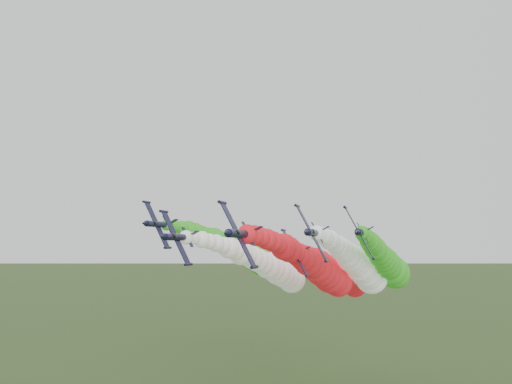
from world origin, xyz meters
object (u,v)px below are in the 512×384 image
jet_lead (319,269)px  jet_outer_left (247,255)px  jet_trail (341,275)px  jet_inner_left (270,267)px  jet_inner_right (360,267)px  jet_outer_right (387,264)px

jet_lead → jet_outer_left: 31.59m
jet_trail → jet_inner_left: bearing=-130.6°
jet_outer_left → jet_trail: size_ratio=1.00×
jet_lead → jet_inner_left: (-14.71, 11.48, -0.29)m
jet_lead → jet_outer_left: (-23.61, 20.84, 2.50)m
jet_inner_right → jet_trail: size_ratio=1.01×
jet_outer_right → jet_trail: bearing=151.0°
jet_lead → jet_outer_left: size_ratio=1.00×
jet_lead → jet_trail: (1.63, 30.56, -3.09)m
jet_lead → jet_inner_right: (7.98, 15.47, 0.01)m
jet_outer_right → jet_lead: bearing=-122.2°
jet_inner_left → jet_trail: (16.34, 19.08, -2.80)m
jet_lead → jet_trail: bearing=86.9°
jet_outer_right → jet_trail: (-13.07, 7.25, -3.43)m
jet_inner_left → jet_inner_right: 23.04m
jet_outer_left → jet_lead: bearing=-41.4°
jet_inner_right → jet_trail: (-6.35, 15.09, -3.09)m
jet_inner_right → jet_outer_left: 32.14m
jet_inner_left → jet_outer_left: size_ratio=1.00×
jet_lead → jet_outer_right: (14.71, 23.31, 0.34)m
jet_inner_left → jet_outer_right: 31.71m
jet_inner_right → jet_trail: 16.66m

